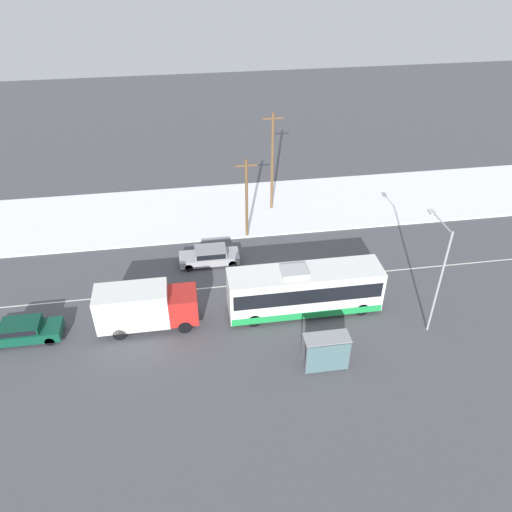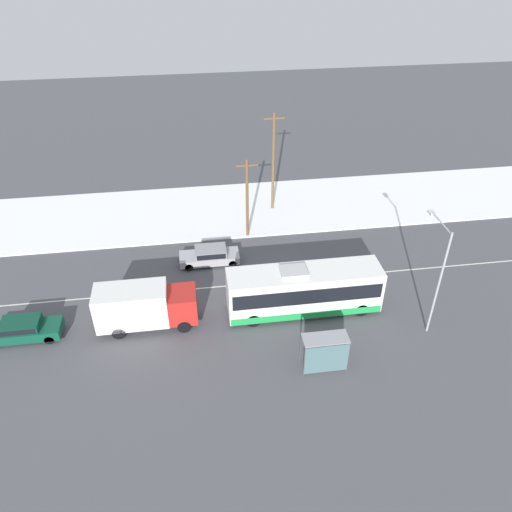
# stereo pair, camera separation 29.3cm
# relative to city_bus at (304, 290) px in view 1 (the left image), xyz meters

# --- Properties ---
(ground_plane) EXTENTS (120.00, 120.00, 0.00)m
(ground_plane) POSITION_rel_city_bus_xyz_m (-0.93, 3.46, -1.75)
(ground_plane) COLOR #4C4C51
(snow_lot) EXTENTS (80.00, 10.12, 0.12)m
(snow_lot) POSITION_rel_city_bus_xyz_m (-0.93, 14.96, -1.69)
(snow_lot) COLOR white
(snow_lot) RESTS_ON ground_plane
(lane_marking_center) EXTENTS (60.00, 0.12, 0.00)m
(lane_marking_center) POSITION_rel_city_bus_xyz_m (-0.93, 3.46, -1.75)
(lane_marking_center) COLOR silver
(lane_marking_center) RESTS_ON ground_plane
(city_bus) EXTENTS (10.56, 2.57, 3.59)m
(city_bus) POSITION_rel_city_bus_xyz_m (0.00, 0.00, 0.00)
(city_bus) COLOR white
(city_bus) RESTS_ON ground_plane
(box_truck) EXTENTS (6.62, 2.30, 3.13)m
(box_truck) POSITION_rel_city_bus_xyz_m (-10.85, -0.03, -0.04)
(box_truck) COLOR silver
(box_truck) RESTS_ON ground_plane
(sedan_car) EXTENTS (4.72, 1.80, 1.39)m
(sedan_car) POSITION_rel_city_bus_xyz_m (-6.07, 6.63, -0.99)
(sedan_car) COLOR #9E9EA3
(sedan_car) RESTS_ON ground_plane
(parked_car_near_truck) EXTENTS (4.72, 1.80, 1.42)m
(parked_car_near_truck) POSITION_rel_city_bus_xyz_m (-18.74, -0.11, -0.97)
(parked_car_near_truck) COLOR #0F4733
(parked_car_near_truck) RESTS_ON ground_plane
(pedestrian_at_stop) EXTENTS (0.61, 0.27, 1.69)m
(pedestrian_at_stop) POSITION_rel_city_bus_xyz_m (0.26, -4.38, -0.71)
(pedestrian_at_stop) COLOR #23232D
(pedestrian_at_stop) RESTS_ON ground_plane
(bus_shelter) EXTENTS (2.76, 1.20, 2.40)m
(bus_shelter) POSITION_rel_city_bus_xyz_m (0.07, -5.65, -0.08)
(bus_shelter) COLOR gray
(bus_shelter) RESTS_ON ground_plane
(streetlamp) EXTENTS (0.36, 3.09, 7.78)m
(streetlamp) POSITION_rel_city_bus_xyz_m (7.80, -2.67, 3.19)
(streetlamp) COLOR #9EA3A8
(streetlamp) RESTS_ON ground_plane
(utility_pole_roadside) EXTENTS (1.80, 0.24, 7.12)m
(utility_pole_roadside) POSITION_rel_city_bus_xyz_m (-2.60, 10.20, 1.99)
(utility_pole_roadside) COLOR brown
(utility_pole_roadside) RESTS_ON ground_plane
(utility_pole_snowlot) EXTENTS (1.80, 0.24, 9.26)m
(utility_pole_snowlot) POSITION_rel_city_bus_xyz_m (0.33, 14.59, 3.07)
(utility_pole_snowlot) COLOR brown
(utility_pole_snowlot) RESTS_ON ground_plane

